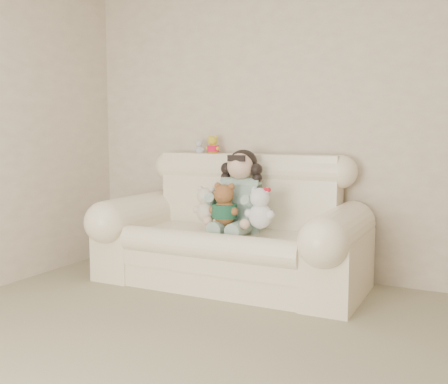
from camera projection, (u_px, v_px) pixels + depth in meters
wall_back at (332, 121)px, 4.24m from camera, size 4.50×0.00×4.50m
sofa at (230, 220)px, 4.18m from camera, size 2.10×0.95×1.03m
seated_child at (241, 190)px, 4.19m from camera, size 0.47×0.54×0.66m
brown_teddy at (224, 200)px, 4.03m from camera, size 0.28×0.23×0.38m
white_cat at (260, 203)px, 3.90m from camera, size 0.25×0.20×0.37m
cream_teddy at (206, 201)px, 4.15m from camera, size 0.26×0.24×0.34m
yellow_mini_bear at (213, 144)px, 4.56m from camera, size 0.14×0.11×0.20m
grey_mini_plush at (200, 146)px, 4.63m from camera, size 0.12×0.11×0.16m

